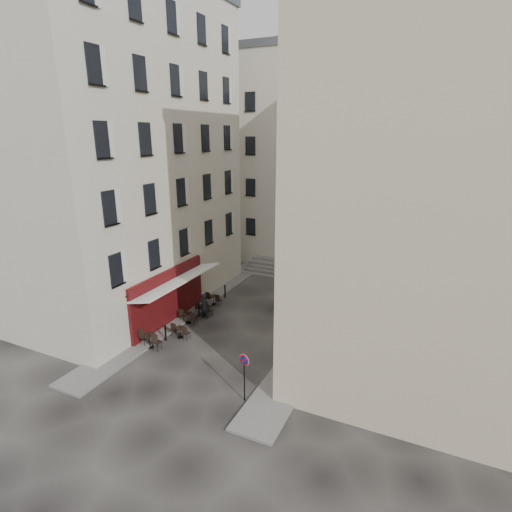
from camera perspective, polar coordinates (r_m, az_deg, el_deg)
The scene contains 18 objects.
ground at distance 23.29m, azimuth -4.67°, elevation -12.50°, with size 90.00×90.00×0.00m, color black.
sidewalk_left at distance 28.45m, azimuth -8.63°, elevation -6.78°, with size 2.00×22.00×0.12m, color slate.
sidewalk_right at distance 24.16m, azimuth 8.49°, elevation -11.32°, with size 2.00×18.00×0.12m, color slate.
building_left at distance 29.17m, azimuth -20.87°, elevation 13.71°, with size 12.20×16.20×20.60m.
building_right at distance 21.12m, azimuth 26.03°, elevation 9.50°, with size 12.20×14.20×18.60m.
building_back at distance 38.25m, azimuth 8.16°, elevation 13.67°, with size 18.20×10.20×18.60m.
cafe_storefront at distance 25.41m, azimuth -12.19°, elevation -5.52°, with size 1.74×7.30×3.50m.
stone_steps at distance 33.64m, azimuth 5.92°, elevation -2.23°, with size 9.00×3.15×0.80m.
bollard_near at distance 23.95m, azimuth -12.81°, elevation -10.58°, with size 0.12×0.12×0.98m.
bollard_mid at distance 26.49m, azimuth -8.19°, elevation -7.52°, with size 0.12×0.12×0.98m.
bollard_far at distance 29.22m, azimuth -4.45°, elevation -4.98°, with size 0.12×0.12×0.98m.
no_parking_sign at distance 18.14m, azimuth -1.71°, elevation -15.77°, with size 0.51×0.18×2.31m.
bistro_table_a at distance 23.42m, azimuth -14.86°, elevation -11.45°, with size 1.42×0.67×1.00m.
bistro_table_b at distance 24.11m, azimuth -10.72°, elevation -10.50°, with size 1.20×0.56×0.84m.
bistro_table_c at distance 25.73m, azimuth -9.62°, elevation -8.57°, with size 1.23×0.57×0.86m.
bistro_table_d at distance 26.64m, azimuth -7.45°, elevation -7.52°, with size 1.25×0.58×0.88m.
bistro_table_e at distance 28.16m, azimuth -6.06°, elevation -6.12°, with size 1.19×0.56×0.83m.
pedestrian at distance 26.13m, azimuth -7.39°, elevation -7.08°, with size 0.62×0.40×1.69m, color black.
Camera 1 is at (10.22, -17.51, 11.47)m, focal length 28.00 mm.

